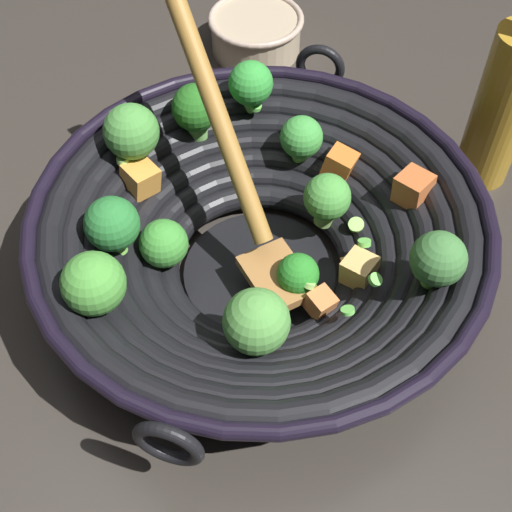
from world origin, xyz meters
name	(u,v)px	position (x,y,z in m)	size (l,w,h in m)	color
ground_plane	(260,277)	(0.00, 0.00, 0.00)	(4.00, 4.00, 0.00)	#332D28
wok	(258,234)	(0.00, 0.00, 0.06)	(0.45, 0.42, 0.24)	black
cooking_oil_bottle	(504,104)	(0.25, -0.14, 0.10)	(0.06, 0.06, 0.24)	#AD7F23
prep_bowl	(256,32)	(0.32, 0.19, 0.03)	(0.12, 0.12, 0.05)	tan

